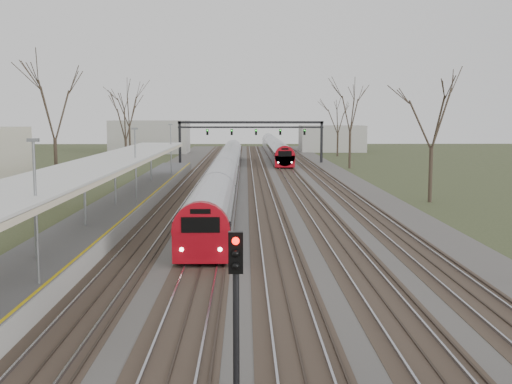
% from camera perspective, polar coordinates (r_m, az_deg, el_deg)
% --- Properties ---
extents(track_bed, '(24.00, 160.00, 0.22)m').
position_cam_1_polar(track_bed, '(63.19, -0.23, 0.64)').
color(track_bed, '#474442').
rests_on(track_bed, ground).
extents(platform, '(3.50, 69.00, 1.00)m').
position_cam_1_polar(platform, '(46.55, -11.50, -1.15)').
color(platform, '#9E9B93').
rests_on(platform, ground).
extents(canopy, '(4.10, 50.00, 3.11)m').
position_cam_1_polar(canopy, '(41.79, -12.73, 2.65)').
color(canopy, slate).
rests_on(canopy, platform).
extents(signal_gantry, '(21.00, 0.59, 6.08)m').
position_cam_1_polar(signal_gantry, '(92.84, -0.44, 5.60)').
color(signal_gantry, black).
rests_on(signal_gantry, ground).
extents(tree_west_far, '(5.50, 5.50, 11.33)m').
position_cam_1_polar(tree_west_far, '(58.22, -17.55, 7.65)').
color(tree_west_far, '#2D231C').
rests_on(tree_west_far, ground).
extents(tree_east_far, '(5.00, 5.00, 10.30)m').
position_cam_1_polar(tree_east_far, '(51.90, 15.42, 7.06)').
color(tree_east_far, '#2D231C').
rests_on(tree_east_far, ground).
extents(train_near, '(2.62, 75.21, 3.05)m').
position_cam_1_polar(train_near, '(65.49, -2.67, 2.10)').
color(train_near, '#A7A9B1').
rests_on(train_near, ground).
extents(train_far, '(2.62, 60.21, 3.05)m').
position_cam_1_polar(train_far, '(111.40, 1.65, 4.03)').
color(train_far, '#A7A9B1').
rests_on(train_far, ground).
extents(signal_post, '(0.35, 0.45, 4.10)m').
position_cam_1_polar(signal_post, '(15.52, -1.79, -8.49)').
color(signal_post, black).
rests_on(signal_post, ground).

